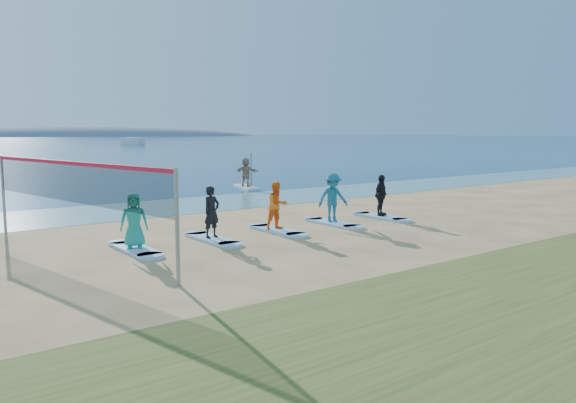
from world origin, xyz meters
TOP-DOWN VIEW (x-y plane):
  - ground at (0.00, 0.00)m, footprint 600.00×600.00m
  - shallow_water at (0.00, 10.50)m, footprint 600.00×600.00m
  - island_ridge at (95.00, 300.00)m, footprint 220.00×56.00m
  - volleyball_net at (-6.14, 3.45)m, footprint 1.78×8.93m
  - paddleboard at (6.75, 15.06)m, footprint 1.48×3.08m
  - paddleboarder at (6.75, 15.06)m, footprint 1.00×1.58m
  - boat_offshore_b at (39.18, 113.16)m, footprint 4.20×6.03m
  - surfboard_0 at (-4.70, 2.91)m, footprint 0.70×2.20m
  - student_0 at (-4.70, 2.91)m, footprint 0.86×0.72m
  - surfboard_1 at (-2.30, 2.91)m, footprint 0.70×2.20m
  - student_1 at (-2.30, 2.91)m, footprint 0.63×0.48m
  - surfboard_2 at (0.10, 2.91)m, footprint 0.70×2.20m
  - student_2 at (0.10, 2.91)m, footprint 0.79×0.64m
  - surfboard_3 at (2.50, 2.91)m, footprint 0.70×2.20m
  - student_3 at (2.50, 2.91)m, footprint 1.23×0.92m
  - surfboard_4 at (4.90, 2.91)m, footprint 0.70×2.20m
  - student_4 at (4.90, 2.91)m, footprint 0.97×0.66m

SIDE VIEW (x-z plane):
  - ground at x=0.00m, z-range 0.00..0.00m
  - island_ridge at x=95.00m, z-range -9.00..9.00m
  - boat_offshore_b at x=39.18m, z-range -0.79..0.79m
  - shallow_water at x=0.00m, z-range 0.01..0.01m
  - surfboard_0 at x=-4.70m, z-range 0.00..0.09m
  - surfboard_1 at x=-2.30m, z-range 0.00..0.09m
  - surfboard_2 at x=0.10m, z-range 0.00..0.09m
  - surfboard_3 at x=2.50m, z-range 0.00..0.09m
  - surfboard_4 at x=4.90m, z-range 0.00..0.09m
  - paddleboard at x=6.75m, z-range 0.00..0.12m
  - student_0 at x=-4.70m, z-range 0.09..1.60m
  - student_4 at x=4.90m, z-range 0.09..1.62m
  - student_2 at x=0.10m, z-range 0.09..1.63m
  - student_1 at x=-2.30m, z-range 0.09..1.63m
  - paddleboarder at x=6.75m, z-range 0.12..1.75m
  - student_3 at x=2.50m, z-range 0.09..1.79m
  - volleyball_net at x=-6.14m, z-range 0.65..3.15m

